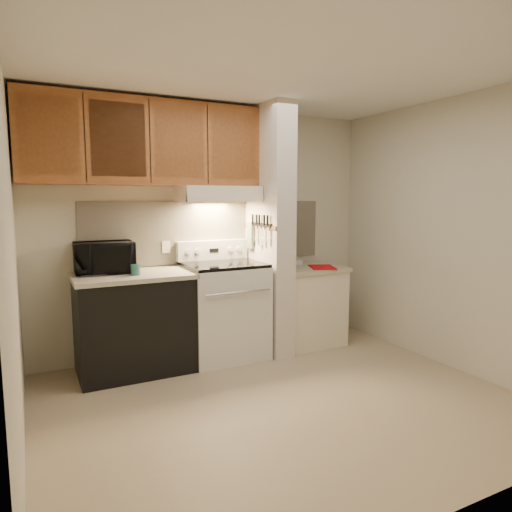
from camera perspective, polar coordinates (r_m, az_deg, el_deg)
floor at (r=3.76m, az=3.19°, el=-17.66°), size 3.60×3.60×0.00m
ceiling at (r=3.53m, az=3.50°, el=22.28°), size 3.60×3.60×0.00m
wall_back at (r=4.78m, az=-5.74°, el=3.21°), size 3.60×2.50×0.02m
wall_left at (r=2.97m, az=-28.28°, el=-0.06°), size 0.02×3.00×2.50m
wall_right at (r=4.60m, az=23.14°, el=2.51°), size 0.02×3.00×2.50m
backsplash at (r=4.77m, az=-5.69°, el=3.02°), size 2.60×0.02×0.63m
range_body at (r=4.59m, az=-4.05°, el=-6.94°), size 0.76×0.65×0.92m
oven_window at (r=4.30m, az=-2.40°, el=-7.36°), size 0.50×0.01×0.30m
oven_handle at (r=4.21m, az=-2.20°, el=-4.58°), size 0.65×0.02×0.02m
cooktop at (r=4.49m, az=-4.10°, el=-1.06°), size 0.74×0.64×0.03m
range_backguard at (r=4.74m, az=-5.45°, el=0.76°), size 0.76×0.08×0.20m
range_display at (r=4.70m, az=-5.26°, el=0.71°), size 0.10×0.01×0.04m
range_knob_left_outer at (r=4.61m, az=-8.49°, el=0.52°), size 0.05×0.02×0.05m
range_knob_left_inner at (r=4.64m, az=-7.32°, el=0.59°), size 0.05×0.02×0.05m
range_knob_right_inner at (r=4.77m, az=-3.24°, el=0.82°), size 0.05×0.02×0.05m
range_knob_right_outer at (r=4.81m, az=-2.15°, el=0.88°), size 0.05×0.02×0.05m
dishwasher_front at (r=4.35m, az=-14.96°, el=-8.30°), size 1.00×0.63×0.87m
left_countertop at (r=4.25m, az=-15.16°, el=-2.38°), size 1.04×0.67×0.04m
spoon_rest at (r=4.20m, az=-19.65°, el=-2.30°), size 0.22×0.08×0.02m
teal_jar at (r=4.15m, az=-14.82°, el=-1.68°), size 0.10×0.10×0.09m
outlet at (r=4.62m, az=-11.17°, el=1.10°), size 0.08×0.01×0.12m
microwave at (r=4.33m, az=-18.45°, el=-0.18°), size 0.52×0.36×0.28m
partition_pillar at (r=4.68m, az=1.67°, el=3.16°), size 0.22×0.70×2.50m
pillar_trim at (r=4.62m, az=0.40°, el=3.73°), size 0.01×0.70×0.04m
knife_strip at (r=4.57m, az=0.62°, el=3.95°), size 0.02×0.42×0.04m
knife_blade_a at (r=4.42m, az=1.49°, el=2.53°), size 0.01×0.03×0.16m
knife_handle_a at (r=4.42m, az=1.44°, el=4.48°), size 0.02×0.02×0.10m
knife_blade_b at (r=4.51m, az=0.92°, el=2.50°), size 0.01×0.04×0.18m
knife_handle_b at (r=4.48m, az=1.02°, el=4.52°), size 0.02×0.02×0.10m
knife_blade_c at (r=4.58m, az=0.47°, el=2.44°), size 0.01×0.04×0.20m
knife_handle_c at (r=4.57m, az=0.41°, el=4.58°), size 0.02×0.02×0.10m
knife_blade_d at (r=4.65m, az=-0.01°, el=2.77°), size 0.01×0.04×0.16m
knife_handle_d at (r=4.62m, az=0.10°, el=4.60°), size 0.02×0.02×0.10m
knife_blade_e at (r=4.72m, az=-0.42°, el=2.71°), size 0.01×0.04×0.18m
knife_handle_e at (r=4.71m, az=-0.42°, el=4.65°), size 0.02×0.02×0.10m
oven_mitt at (r=4.77m, az=-0.71°, el=2.57°), size 0.03×0.11×0.26m
right_cab_base at (r=5.04m, az=6.26°, el=-6.32°), size 0.70×0.60×0.81m
right_countertop at (r=4.96m, az=6.33°, el=-1.54°), size 0.74×0.64×0.04m
red_folder at (r=4.89m, az=8.28°, el=-1.39°), size 0.35×0.40×0.01m
white_box at (r=5.08m, az=4.75°, el=-0.83°), size 0.19×0.15×0.04m
range_hood at (r=4.56m, az=-4.80°, el=7.75°), size 0.78×0.44×0.15m
hood_lip at (r=4.37m, az=-3.75°, el=7.19°), size 0.78×0.04×0.06m
upper_cabinets at (r=4.42m, az=-13.64°, el=13.56°), size 2.18×0.33×0.77m
cab_door_a at (r=4.15m, az=-24.48°, el=13.56°), size 0.46×0.01×0.63m
cab_gap_a at (r=4.17m, az=-20.63°, el=13.70°), size 0.01×0.01×0.73m
cab_door_b at (r=4.21m, az=-16.84°, el=13.79°), size 0.46×0.01×0.63m
cab_gap_b at (r=4.27m, az=-13.13°, el=13.81°), size 0.01×0.01×0.73m
cab_door_c at (r=4.34m, az=-9.54°, el=13.79°), size 0.46×0.01×0.63m
cab_gap_c at (r=4.43m, az=-6.07°, el=13.71°), size 0.01×0.01×0.73m
cab_door_d at (r=4.54m, az=-2.76°, el=13.59°), size 0.46×0.01×0.63m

